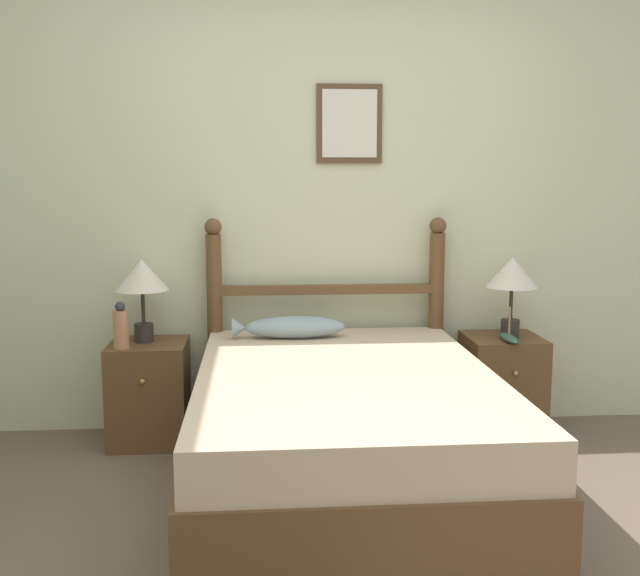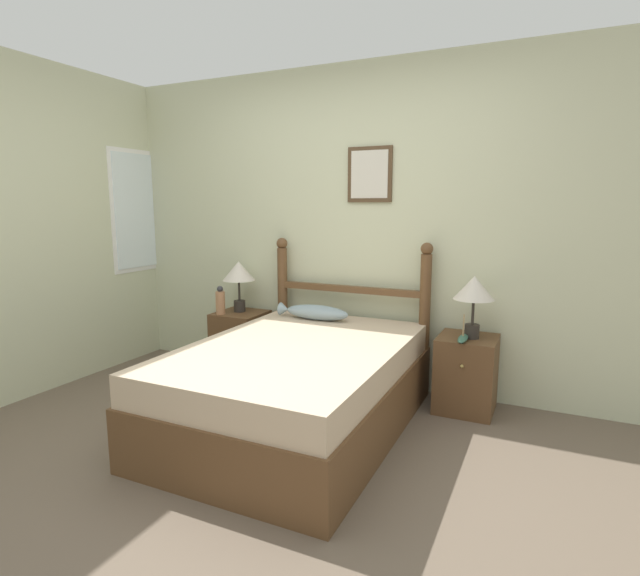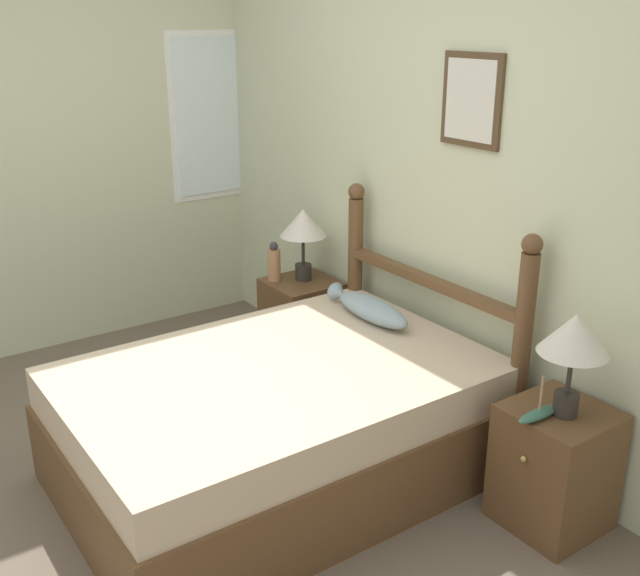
{
  "view_description": "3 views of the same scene",
  "coord_description": "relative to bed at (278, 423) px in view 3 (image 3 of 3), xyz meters",
  "views": [
    {
      "loc": [
        -0.36,
        -2.45,
        1.39
      ],
      "look_at": [
        -0.07,
        1.02,
        0.89
      ],
      "focal_mm": 42.0,
      "sensor_mm": 36.0,
      "label": 1
    },
    {
      "loc": [
        1.47,
        -2.06,
        1.47
      ],
      "look_at": [
        0.04,
        0.99,
        0.9
      ],
      "focal_mm": 28.0,
      "sensor_mm": 36.0,
      "label": 2
    },
    {
      "loc": [
        2.61,
        -0.89,
        2.06
      ],
      "look_at": [
        -0.08,
        0.99,
        0.86
      ],
      "focal_mm": 42.0,
      "sensor_mm": 36.0,
      "label": 3
    }
  ],
  "objects": [
    {
      "name": "bed",
      "position": [
        0.0,
        0.0,
        0.0
      ],
      "size": [
        1.31,
        1.91,
        0.57
      ],
      "color": "brown",
      "rests_on": "ground_plane"
    },
    {
      "name": "bottle",
      "position": [
        -1.07,
        0.65,
        0.37
      ],
      "size": [
        0.08,
        0.08,
        0.24
      ],
      "color": "tan",
      "rests_on": "nightstand_left"
    },
    {
      "name": "model_boat",
      "position": [
        0.95,
        0.65,
        0.28
      ],
      "size": [
        0.06,
        0.23,
        0.19
      ],
      "color": "#386651",
      "rests_on": "nightstand_right"
    },
    {
      "name": "wall_back",
      "position": [
        -0.01,
        1.03,
        1.0
      ],
      "size": [
        6.4,
        0.08,
        2.55
      ],
      "color": "beige",
      "rests_on": "ground_plane"
    },
    {
      "name": "headboard",
      "position": [
        0.0,
        0.91,
        0.36
      ],
      "size": [
        1.32,
        0.09,
        1.19
      ],
      "color": "brown",
      "rests_on": "ground_plane"
    },
    {
      "name": "nightstand_left",
      "position": [
        -0.96,
        0.77,
        -0.01
      ],
      "size": [
        0.4,
        0.42,
        0.54
      ],
      "color": "brown",
      "rests_on": "ground_plane"
    },
    {
      "name": "fish_pillow",
      "position": [
        -0.21,
        0.7,
        0.35
      ],
      "size": [
        0.59,
        0.16,
        0.12
      ],
      "color": "#8499A3",
      "rests_on": "bed"
    },
    {
      "name": "table_lamp_right",
      "position": [
        0.99,
        0.75,
        0.59
      ],
      "size": [
        0.28,
        0.28,
        0.44
      ],
      "color": "#2D2823",
      "rests_on": "nightstand_right"
    },
    {
      "name": "nightstand_right",
      "position": [
        0.96,
        0.77,
        -0.01
      ],
      "size": [
        0.4,
        0.42,
        0.54
      ],
      "color": "brown",
      "rests_on": "ground_plane"
    },
    {
      "name": "table_lamp_left",
      "position": [
        -0.98,
        0.8,
        0.59
      ],
      "size": [
        0.28,
        0.28,
        0.44
      ],
      "color": "#2D2823",
      "rests_on": "nightstand_left"
    },
    {
      "name": "ground_plane",
      "position": [
        -0.01,
        -0.7,
        -0.28
      ],
      "size": [
        16.0,
        16.0,
        0.0
      ],
      "primitive_type": "plane",
      "color": "brown"
    }
  ]
}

